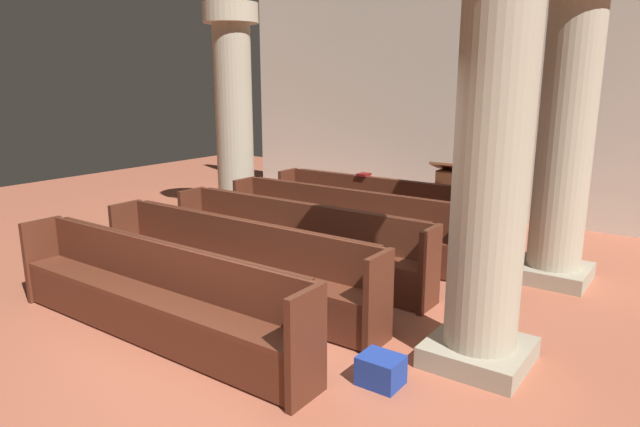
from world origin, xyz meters
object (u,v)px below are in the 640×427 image
(pillar_aisle_rear, at_px, (493,147))
(kneeler_box_blue, at_px, (381,370))
(pew_row_3, at_px, (233,261))
(pew_row_0, at_px, (381,207))
(hymn_book, at_px, (364,175))
(pillar_aisle_side, at_px, (567,126))
(pillar_far_side, at_px, (234,111))
(pew_row_4, at_px, (152,290))
(pew_row_2, at_px, (295,238))
(lectern, at_px, (446,202))
(pew_row_1, at_px, (343,221))

(pillar_aisle_rear, bearing_deg, kneeler_box_blue, -122.54)
(pew_row_3, xyz_separation_m, kneeler_box_blue, (2.08, -0.55, -0.35))
(pew_row_0, distance_m, hymn_book, 0.62)
(pillar_aisle_side, relative_size, kneeler_box_blue, 10.73)
(pillar_aisle_side, xyz_separation_m, hymn_book, (-2.99, 0.64, -0.92))
(pillar_far_side, bearing_deg, pew_row_4, -55.97)
(pew_row_4, bearing_deg, pew_row_2, 90.00)
(pew_row_0, xyz_separation_m, pillar_aisle_side, (2.57, -0.45, 1.34))
(pew_row_4, distance_m, kneeler_box_blue, 2.17)
(lectern, distance_m, kneeler_box_blue, 4.88)
(pew_row_3, xyz_separation_m, pillar_aisle_side, (2.57, 2.69, 1.34))
(lectern, xyz_separation_m, kneeler_box_blue, (1.46, -4.64, -0.34))
(pew_row_0, relative_size, lectern, 3.29)
(pew_row_2, distance_m, pew_row_4, 2.09)
(hymn_book, bearing_deg, pillar_aisle_side, -11.98)
(pillar_far_side, distance_m, pillar_aisle_rear, 5.66)
(pew_row_4, relative_size, kneeler_box_blue, 11.01)
(pillar_far_side, bearing_deg, hymn_book, 16.68)
(pew_row_3, relative_size, pew_row_4, 1.00)
(lectern, bearing_deg, pillar_far_side, -155.94)
(pew_row_4, height_order, hymn_book, hymn_book)
(pew_row_4, height_order, lectern, lectern)
(pew_row_0, xyz_separation_m, pew_row_3, (0.00, -3.14, 0.00))
(pew_row_0, bearing_deg, hymn_book, 156.05)
(pillar_far_side, height_order, hymn_book, pillar_far_side)
(pew_row_2, distance_m, pillar_aisle_rear, 3.02)
(kneeler_box_blue, bearing_deg, pew_row_0, 119.45)
(pillar_aisle_side, height_order, pillar_aisle_rear, same)
(pew_row_0, xyz_separation_m, lectern, (0.62, 0.96, -0.01))
(pew_row_0, height_order, pew_row_3, same)
(lectern, distance_m, hymn_book, 1.37)
(lectern, bearing_deg, pew_row_1, -107.24)
(pew_row_0, height_order, kneeler_box_blue, pew_row_0)
(pew_row_1, height_order, pew_row_3, same)
(pew_row_2, distance_m, kneeler_box_blue, 2.64)
(pillar_aisle_rear, distance_m, hymn_book, 4.40)
(pillar_far_side, bearing_deg, lectern, 24.06)
(pillar_aisle_side, height_order, hymn_book, pillar_aisle_side)
(pillar_aisle_side, relative_size, lectern, 3.21)
(pillar_far_side, bearing_deg, pew_row_1, -13.39)
(pew_row_1, xyz_separation_m, lectern, (0.62, 2.01, -0.01))
(pew_row_0, distance_m, pew_row_2, 2.09)
(pew_row_1, bearing_deg, pew_row_0, 90.00)
(pew_row_3, relative_size, hymn_book, 18.50)
(pew_row_2, xyz_separation_m, pew_row_3, (0.00, -1.05, 0.00))
(pew_row_3, distance_m, kneeler_box_blue, 2.18)
(pew_row_4, relative_size, lectern, 3.29)
(pillar_aisle_side, distance_m, hymn_book, 3.20)
(pillar_far_side, distance_m, lectern, 3.70)
(pillar_aisle_rear, relative_size, hymn_book, 18.03)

